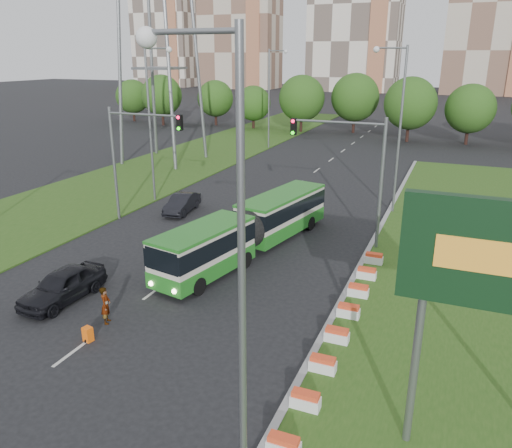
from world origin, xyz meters
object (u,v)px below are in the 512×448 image
at_px(car_left_near, 63,285).
at_px(pedestrian, 106,305).
at_px(articulated_bus, 248,228).
at_px(car_left_far, 182,203).
at_px(traffic_mast_left, 132,147).
at_px(shopping_trolley, 88,334).
at_px(traffic_mast_median, 355,162).

height_order(car_left_near, pedestrian, pedestrian).
height_order(articulated_bus, car_left_far, articulated_bus).
distance_m(articulated_bus, car_left_near, 10.93).
xyz_separation_m(traffic_mast_left, pedestrian, (7.17, -12.54, -4.49)).
bearing_deg(shopping_trolley, pedestrian, 110.49).
bearing_deg(pedestrian, car_left_far, -5.67).
xyz_separation_m(traffic_mast_median, pedestrian, (-7.99, -13.54, -4.49)).
distance_m(car_left_near, pedestrian, 3.45).
bearing_deg(traffic_mast_median, car_left_far, 171.02).
bearing_deg(shopping_trolley, car_left_near, 156.50).
distance_m(traffic_mast_median, car_left_far, 14.24).
height_order(traffic_mast_median, pedestrian, traffic_mast_median).
xyz_separation_m(traffic_mast_median, articulated_bus, (-5.47, -3.37, -3.84)).
bearing_deg(traffic_mast_left, car_left_near, -71.62).
height_order(car_left_near, car_left_far, car_left_near).
distance_m(traffic_mast_left, shopping_trolley, 16.69).
relative_size(traffic_mast_median, pedestrian, 4.63).
height_order(traffic_mast_median, car_left_near, traffic_mast_median).
bearing_deg(traffic_mast_left, car_left_far, 58.92).
bearing_deg(pedestrian, traffic_mast_left, 5.36).
xyz_separation_m(articulated_bus, shopping_trolley, (-2.28, -11.71, -1.20)).
distance_m(articulated_bus, pedestrian, 10.49).
relative_size(car_left_near, shopping_trolley, 7.33).
xyz_separation_m(car_left_far, pedestrian, (5.30, -15.64, 0.17)).
relative_size(car_left_far, shopping_trolley, 6.65).
bearing_deg(traffic_mast_left, pedestrian, -60.25).
distance_m(traffic_mast_left, articulated_bus, 10.69).
bearing_deg(shopping_trolley, car_left_far, 119.47).
height_order(traffic_mast_median, car_left_far, traffic_mast_median).
distance_m(car_left_far, pedestrian, 16.51).
bearing_deg(pedestrian, shopping_trolley, 164.50).
bearing_deg(traffic_mast_median, traffic_mast_left, -176.23).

